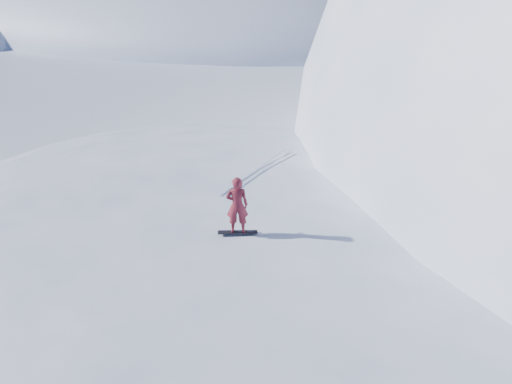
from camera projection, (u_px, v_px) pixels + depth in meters
ground at (204, 270)px, 17.20m from camera, size 400.00×400.00×0.00m
near_ridge at (272, 245)px, 18.82m from camera, size 36.00×28.00×4.80m
far_ridge_a at (158, 31)px, 98.92m from camera, size 120.00×70.00×28.00m
far_ridge_c at (382, 22)px, 118.56m from camera, size 140.00×90.00×36.00m
wind_bumps at (229, 242)px, 19.04m from camera, size 16.00×14.40×1.00m
snowboard at (238, 232)px, 15.00m from camera, size 1.18×1.00×0.02m
snowboarder at (237, 205)px, 14.59m from camera, size 0.85×0.81×1.95m
vapor_plume at (91, 40)px, 83.80m from camera, size 8.61×6.89×6.03m
board_tracks at (259, 170)px, 19.88m from camera, size 1.31×5.94×0.04m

